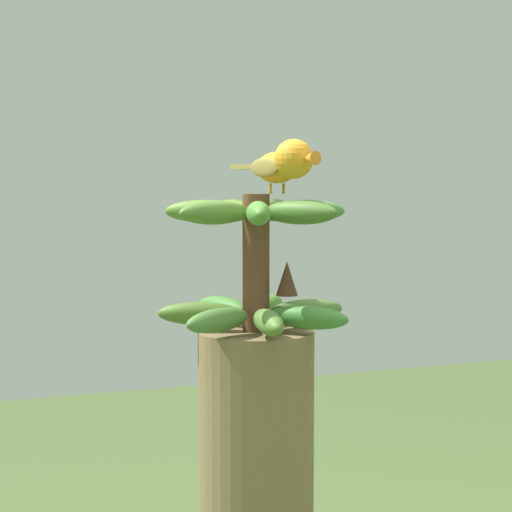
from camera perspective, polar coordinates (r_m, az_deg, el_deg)
name	(u,v)px	position (r m, az deg, el deg)	size (l,w,h in m)	color
banana_bunch	(257,263)	(1.46, 0.04, -0.43)	(0.32, 0.32, 0.23)	brown
perched_bird	(285,163)	(1.47, 1.84, 5.93)	(0.23, 0.09, 0.09)	#C68933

